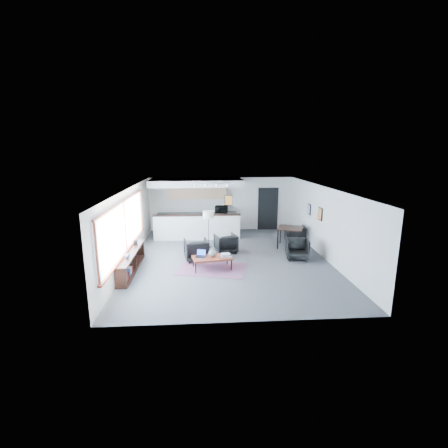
{
  "coord_description": "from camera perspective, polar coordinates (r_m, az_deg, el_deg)",
  "views": [
    {
      "loc": [
        -0.96,
        -11.27,
        3.89
      ],
      "look_at": [
        -0.16,
        0.4,
        1.22
      ],
      "focal_mm": 26.0,
      "sensor_mm": 36.0,
      "label": 1
    }
  ],
  "objects": [
    {
      "name": "floor_lamp",
      "position": [
        13.05,
        -2.77,
        1.47
      ],
      "size": [
        0.57,
        0.57,
        1.51
      ],
      "rotation": [
        0.0,
        0.0,
        -0.39
      ],
      "color": "black",
      "rests_on": "floor"
    },
    {
      "name": "laptop",
      "position": [
        10.9,
        -4.07,
        -5.37
      ],
      "size": [
        0.37,
        0.33,
        0.23
      ],
      "rotation": [
        0.0,
        0.0,
        -0.26
      ],
      "color": "black",
      "rests_on": "coffee_table"
    },
    {
      "name": "coaster",
      "position": [
        10.64,
        -1.22,
        -6.16
      ],
      "size": [
        0.1,
        0.1,
        0.01
      ],
      "rotation": [
        0.0,
        0.0,
        0.04
      ],
      "color": "#E5590C",
      "rests_on": "coffee_table"
    },
    {
      "name": "kilim_rug",
      "position": [
        10.97,
        -2.11,
        -7.87
      ],
      "size": [
        2.5,
        1.97,
        0.01
      ],
      "rotation": [
        0.0,
        0.0,
        -0.22
      ],
      "color": "#66364F",
      "rests_on": "floor"
    },
    {
      "name": "ceramic_pot",
      "position": [
        10.79,
        -2.09,
        -5.19
      ],
      "size": [
        0.25,
        0.25,
        0.25
      ],
      "rotation": [
        0.0,
        0.0,
        0.28
      ],
      "color": "gray",
      "rests_on": "coffee_table"
    },
    {
      "name": "wall_art_upper",
      "position": [
        13.91,
        14.71,
        2.55
      ],
      "size": [
        0.03,
        0.34,
        0.44
      ],
      "color": "black",
      "rests_on": "room"
    },
    {
      "name": "dining_chair_near",
      "position": [
        12.13,
        12.78,
        -4.45
      ],
      "size": [
        0.77,
        0.73,
        0.69
      ],
      "primitive_type": "imported",
      "rotation": [
        0.0,
        0.0,
        -0.17
      ],
      "color": "black",
      "rests_on": "floor"
    },
    {
      "name": "kitchenette",
      "position": [
        15.19,
        -4.79,
        3.3
      ],
      "size": [
        4.2,
        1.96,
        2.6
      ],
      "color": "white",
      "rests_on": "floor"
    },
    {
      "name": "book_stack",
      "position": [
        10.87,
        0.34,
        -5.48
      ],
      "size": [
        0.37,
        0.32,
        0.1
      ],
      "rotation": [
        0.0,
        0.0,
        0.18
      ],
      "color": "silver",
      "rests_on": "coffee_table"
    },
    {
      "name": "track_light",
      "position": [
        13.54,
        -2.36,
        7.08
      ],
      "size": [
        1.6,
        0.07,
        0.15
      ],
      "color": "silver",
      "rests_on": "room"
    },
    {
      "name": "dining_chair_far",
      "position": [
        14.22,
        12.38,
        -1.85
      ],
      "size": [
        0.74,
        0.71,
        0.7
      ],
      "primitive_type": "imported",
      "rotation": [
        0.0,
        0.0,
        3.04
      ],
      "color": "black",
      "rests_on": "floor"
    },
    {
      "name": "armchair_left",
      "position": [
        11.75,
        -4.89,
        -4.36
      ],
      "size": [
        0.94,
        0.89,
        0.84
      ],
      "primitive_type": "imported",
      "rotation": [
        0.0,
        0.0,
        3.32
      ],
      "color": "black",
      "rests_on": "floor"
    },
    {
      "name": "wall_art_lower",
      "position": [
        12.7,
        16.56,
        1.71
      ],
      "size": [
        0.03,
        0.38,
        0.48
      ],
      "color": "black",
      "rests_on": "room"
    },
    {
      "name": "coffee_table",
      "position": [
        10.84,
        -2.13,
        -5.98
      ],
      "size": [
        1.38,
        0.89,
        0.42
      ],
      "rotation": [
        0.0,
        0.0,
        0.16
      ],
      "color": "maroon",
      "rests_on": "floor"
    },
    {
      "name": "dining_table",
      "position": [
        13.46,
        11.54,
        -0.91
      ],
      "size": [
        1.25,
        1.25,
        0.82
      ],
      "rotation": [
        0.0,
        0.0,
        -0.36
      ],
      "color": "black",
      "rests_on": "floor"
    },
    {
      "name": "microwave",
      "position": [
        15.69,
        -0.46,
        2.74
      ],
      "size": [
        0.64,
        0.41,
        0.4
      ],
      "primitive_type": "imported",
      "rotation": [
        0.0,
        0.0,
        -0.15
      ],
      "color": "black",
      "rests_on": "kitchenette"
    },
    {
      "name": "doorway",
      "position": [
        16.27,
        7.7,
        2.78
      ],
      "size": [
        1.1,
        0.12,
        2.15
      ],
      "color": "black",
      "rests_on": "room"
    },
    {
      "name": "window",
      "position": [
        10.94,
        -17.05,
        -0.57
      ],
      "size": [
        0.1,
        5.95,
        1.66
      ],
      "color": "#8CBFFF",
      "rests_on": "room"
    },
    {
      "name": "console",
      "position": [
        11.07,
        -16.01,
        -6.43
      ],
      "size": [
        0.35,
        3.0,
        0.8
      ],
      "color": "black",
      "rests_on": "floor"
    },
    {
      "name": "armchair_right",
      "position": [
        12.57,
        0.31,
        -3.25
      ],
      "size": [
        0.93,
        0.89,
        0.8
      ],
      "primitive_type": "imported",
      "rotation": [
        0.0,
        0.0,
        3.38
      ],
      "color": "black",
      "rests_on": "floor"
    },
    {
      "name": "room",
      "position": [
        11.6,
        0.92,
        -0.03
      ],
      "size": [
        7.02,
        9.02,
        2.62
      ],
      "color": "#4A4A4D",
      "rests_on": "ground"
    }
  ]
}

